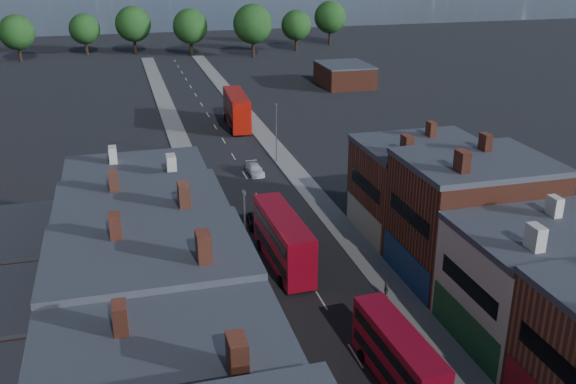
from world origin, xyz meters
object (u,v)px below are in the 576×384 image
bus_2 (237,109)px  car_3 (255,169)px  ped_3 (386,290)px  car_2 (257,221)px  bus_1 (398,356)px  bus_0 (283,239)px

bus_2 → car_3: bus_2 is taller
car_3 → ped_3: ped_3 is taller
car_2 → car_3: bearing=84.0°
bus_1 → bus_2: bearing=85.4°
car_3 → bus_0: bearing=-98.0°
bus_2 → car_3: 23.16m
car_2 → ped_3: bearing=-61.9°
bus_2 → bus_0: bearing=-92.7°
bus_0 → car_3: bearing=81.8°
car_2 → bus_1: bearing=-77.5°
bus_0 → car_2: bearing=90.7°
bus_1 → ped_3: bearing=67.3°
ped_3 → bus_2: bearing=12.2°
bus_1 → bus_2: bus_2 is taller
bus_1 → car_2: bus_1 is taller
bus_0 → bus_1: 18.90m
ped_3 → bus_0: bearing=50.3°
bus_2 → ped_3: bearing=-84.9°
bus_1 → car_2: (-3.40, 27.91, -1.72)m
bus_0 → ped_3: bearing=-51.7°
car_2 → ped_3: (7.20, -17.36, 0.33)m
bus_1 → car_3: bus_1 is taller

